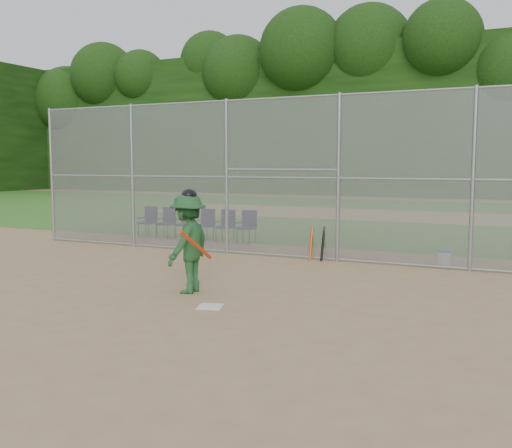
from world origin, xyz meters
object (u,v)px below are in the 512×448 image
at_px(home_plate, 210,306).
at_px(water_cooler, 444,258).
at_px(chair_0, 147,222).
at_px(batter_at_plate, 188,243).

xyz_separation_m(home_plate, water_cooler, (3.03, 5.38, 0.20)).
bearing_deg(chair_0, water_cooler, -10.45).
distance_m(batter_at_plate, water_cooler, 6.09).
xyz_separation_m(water_cooler, chair_0, (-9.37, 1.73, 0.27)).
xyz_separation_m(batter_at_plate, chair_0, (-5.45, 6.33, -0.43)).
relative_size(home_plate, water_cooler, 0.96).
distance_m(home_plate, batter_at_plate, 1.50).
distance_m(water_cooler, chair_0, 9.54).
height_order(home_plate, chair_0, chair_0).
height_order(home_plate, batter_at_plate, batter_at_plate).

